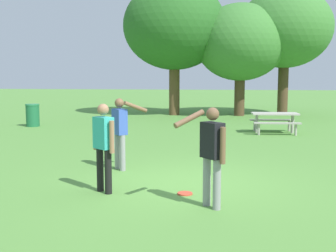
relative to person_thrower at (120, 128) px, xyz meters
name	(u,v)px	position (x,y,z in m)	size (l,w,h in m)	color
ground_plane	(185,183)	(1.58, -1.03, -0.96)	(120.00, 120.00, 0.00)	#568E3D
person_thrower	(120,128)	(0.00, 0.00, 0.00)	(0.84, 0.49, 1.64)	gray
person_catcher	(212,149)	(2.14, -2.55, 0.00)	(0.84, 0.49, 1.64)	gray
person_bystander	(104,142)	(0.16, -1.90, -0.02)	(0.49, 0.42, 1.64)	black
frisbee	(185,193)	(1.65, -1.83, -0.95)	(0.28, 0.28, 0.03)	#E04733
picnic_table_near	(275,118)	(4.26, 6.85, -0.40)	(1.77, 1.51, 0.77)	#B2ADA3
trash_can_beside_table	(33,115)	(-5.75, 7.72, -0.48)	(0.59, 0.59, 0.96)	#1E663D
tree_tall_left	(174,26)	(-0.36, 13.91, 3.88)	(5.59, 5.59, 7.24)	brown
tree_broad_center	(241,43)	(3.21, 13.92, 2.97)	(4.84, 4.84, 6.01)	#4C3823
tree_far_right	(285,29)	(5.61, 14.70, 3.76)	(5.09, 5.09, 6.91)	#4C3823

